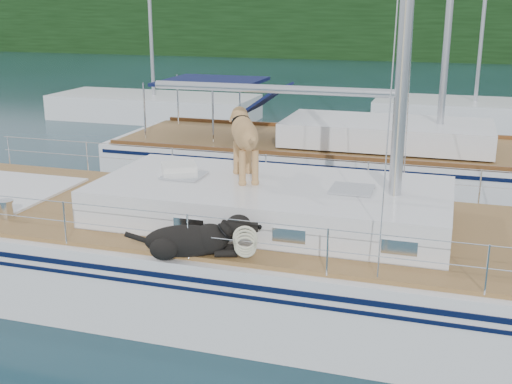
% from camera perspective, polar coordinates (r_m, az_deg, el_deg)
% --- Properties ---
extents(ground, '(120.00, 120.00, 0.00)m').
position_cam_1_polar(ground, '(10.37, -3.00, -8.58)').
color(ground, black).
rests_on(ground, ground).
extents(tree_line, '(90.00, 3.00, 6.00)m').
position_cam_1_polar(tree_line, '(53.92, 14.26, 14.44)').
color(tree_line, black).
rests_on(tree_line, ground).
extents(shore_bank, '(92.00, 1.00, 1.20)m').
position_cam_1_polar(shore_bank, '(55.23, 14.16, 11.99)').
color(shore_bank, '#595147').
rests_on(shore_bank, ground).
extents(main_sailboat, '(12.00, 4.04, 14.01)m').
position_cam_1_polar(main_sailboat, '(10.06, -2.57, -5.14)').
color(main_sailboat, white).
rests_on(main_sailboat, ground).
extents(neighbor_sailboat, '(11.00, 3.50, 13.30)m').
position_cam_1_polar(neighbor_sailboat, '(15.83, 7.44, 2.56)').
color(neighbor_sailboat, white).
rests_on(neighbor_sailboat, ground).
extents(bg_boat_west, '(8.00, 3.00, 11.65)m').
position_cam_1_polar(bg_boat_west, '(25.75, -9.02, 7.41)').
color(bg_boat_west, white).
rests_on(bg_boat_west, ground).
extents(bg_boat_center, '(7.20, 3.00, 11.65)m').
position_cam_1_polar(bg_boat_center, '(25.12, 18.81, 6.53)').
color(bg_boat_center, white).
rests_on(bg_boat_center, ground).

